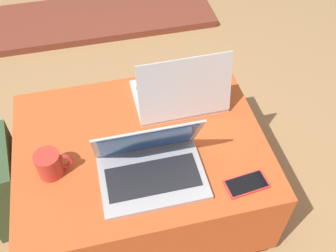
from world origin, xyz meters
The scene contains 8 objects.
ground_plane centered at (0.00, 0.00, 0.00)m, with size 14.00×14.00×0.00m, color tan.
ottoman centered at (0.00, 0.00, 0.20)m, with size 0.89×0.70×0.40m.
laptop_near centered at (0.01, -0.14, 0.45)m, with size 0.34×0.24×0.23m.
laptop_far centered at (0.19, 0.16, 0.45)m, with size 0.34×0.25×0.26m.
cell_phone centered at (0.31, -0.25, 0.40)m, with size 0.15×0.09×0.01m.
backpack centered at (-0.55, 0.09, 0.18)m, with size 0.21×0.31×0.45m.
coffee_mug centered at (-0.31, -0.06, 0.44)m, with size 0.12×0.08×0.09m.
fireplace_hearth centered at (0.00, 1.39, 0.02)m, with size 1.40×0.50×0.04m.
Camera 1 is at (-0.10, -0.87, 1.50)m, focal length 42.00 mm.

